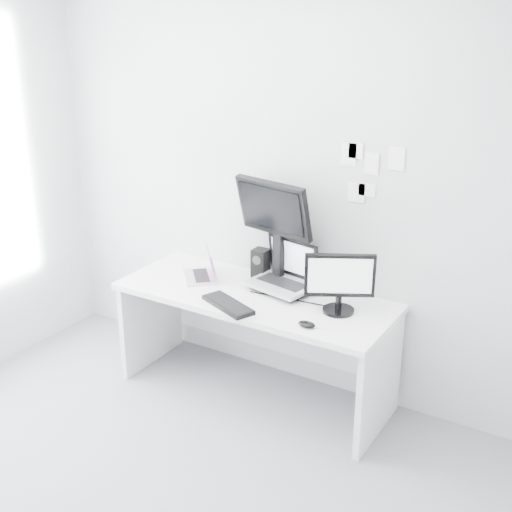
# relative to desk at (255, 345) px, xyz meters

# --- Properties ---
(ground) EXTENTS (3.60, 3.60, 0.00)m
(ground) POSITION_rel_desk_xyz_m (0.00, -1.25, -0.36)
(ground) COLOR slate
(ground) RESTS_ON ground
(back_wall) EXTENTS (3.60, 0.00, 3.60)m
(back_wall) POSITION_rel_desk_xyz_m (0.00, 0.35, 0.99)
(back_wall) COLOR silver
(back_wall) RESTS_ON ground
(desk) EXTENTS (1.80, 0.70, 0.73)m
(desk) POSITION_rel_desk_xyz_m (0.00, 0.00, 0.00)
(desk) COLOR white
(desk) RESTS_ON ground
(macbook) EXTENTS (0.35, 0.35, 0.21)m
(macbook) POSITION_rel_desk_xyz_m (-0.45, 0.03, 0.47)
(macbook) COLOR silver
(macbook) RESTS_ON desk
(speaker) EXTENTS (0.12, 0.12, 0.20)m
(speaker) POSITION_rel_desk_xyz_m (-0.11, 0.25, 0.47)
(speaker) COLOR black
(speaker) RESTS_ON desk
(dell_laptop) EXTENTS (0.45, 0.38, 0.34)m
(dell_laptop) POSITION_rel_desk_xyz_m (0.12, 0.12, 0.53)
(dell_laptop) COLOR #A0A2A7
(dell_laptop) RESTS_ON desk
(rear_monitor) EXTENTS (0.56, 0.29, 0.73)m
(rear_monitor) POSITION_rel_desk_xyz_m (0.03, 0.20, 0.73)
(rear_monitor) COLOR black
(rear_monitor) RESTS_ON desk
(samsung_monitor) EXTENTS (0.46, 0.37, 0.38)m
(samsung_monitor) POSITION_rel_desk_xyz_m (0.57, 0.04, 0.56)
(samsung_monitor) COLOR black
(samsung_monitor) RESTS_ON desk
(keyboard) EXTENTS (0.41, 0.27, 0.03)m
(keyboard) POSITION_rel_desk_xyz_m (-0.04, -0.25, 0.38)
(keyboard) COLOR black
(keyboard) RESTS_ON desk
(mouse) EXTENTS (0.11, 0.07, 0.03)m
(mouse) POSITION_rel_desk_xyz_m (0.49, -0.24, 0.38)
(mouse) COLOR black
(mouse) RESTS_ON desk
(wall_note_0) EXTENTS (0.10, 0.00, 0.14)m
(wall_note_0) POSITION_rel_desk_xyz_m (0.45, 0.34, 1.26)
(wall_note_0) COLOR white
(wall_note_0) RESTS_ON back_wall
(wall_note_1) EXTENTS (0.09, 0.00, 0.13)m
(wall_note_1) POSITION_rel_desk_xyz_m (0.60, 0.34, 1.22)
(wall_note_1) COLOR white
(wall_note_1) RESTS_ON back_wall
(wall_note_2) EXTENTS (0.10, 0.00, 0.14)m
(wall_note_2) POSITION_rel_desk_xyz_m (0.75, 0.34, 1.26)
(wall_note_2) COLOR white
(wall_note_2) RESTS_ON back_wall
(wall_note_3) EXTENTS (0.11, 0.00, 0.08)m
(wall_note_3) POSITION_rel_desk_xyz_m (0.58, 0.34, 1.05)
(wall_note_3) COLOR white
(wall_note_3) RESTS_ON back_wall
(wall_note_4) EXTENTS (0.09, 0.00, 0.10)m
(wall_note_4) POSITION_rel_desk_xyz_m (0.49, 0.34, 1.28)
(wall_note_4) COLOR white
(wall_note_4) RESTS_ON back_wall
(wall_note_5) EXTENTS (0.11, 0.00, 0.12)m
(wall_note_5) POSITION_rel_desk_xyz_m (0.51, 0.34, 1.03)
(wall_note_5) COLOR white
(wall_note_5) RESTS_ON back_wall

